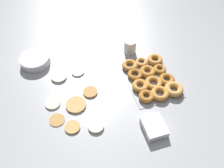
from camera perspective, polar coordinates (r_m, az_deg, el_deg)
ground_plane at (r=1.46m, az=-4.95°, el=-2.18°), size 3.00×3.00×0.00m
pancake_0 at (r=1.57m, az=-12.63°, el=1.73°), size 0.10×0.10×0.01m
pancake_1 at (r=1.41m, az=-8.64°, el=-4.95°), size 0.12×0.12×0.01m
pancake_2 at (r=1.33m, az=-9.51°, el=-10.20°), size 0.08×0.08×0.01m
pancake_3 at (r=1.46m, az=-5.25°, el=-1.92°), size 0.09×0.09×0.01m
pancake_4 at (r=1.32m, az=-3.89°, el=-10.07°), size 0.09×0.09×0.02m
pancake_5 at (r=1.58m, az=-8.23°, el=2.93°), size 0.08×0.08×0.01m
pancake_6 at (r=1.44m, az=-14.06°, el=-4.56°), size 0.09×0.09×0.01m
pancake_7 at (r=1.37m, az=-13.12°, el=-8.38°), size 0.09×0.09×0.01m
donut_tray at (r=1.53m, az=9.50°, el=1.34°), size 0.40×0.30×0.04m
batter_bowl at (r=1.69m, az=-18.02°, el=5.50°), size 0.20×0.20×0.05m
container_stack at (r=1.31m, az=10.09°, el=-10.16°), size 0.14×0.11×0.04m
paper_cup at (r=1.68m, az=4.37°, el=9.03°), size 0.08×0.08×0.10m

